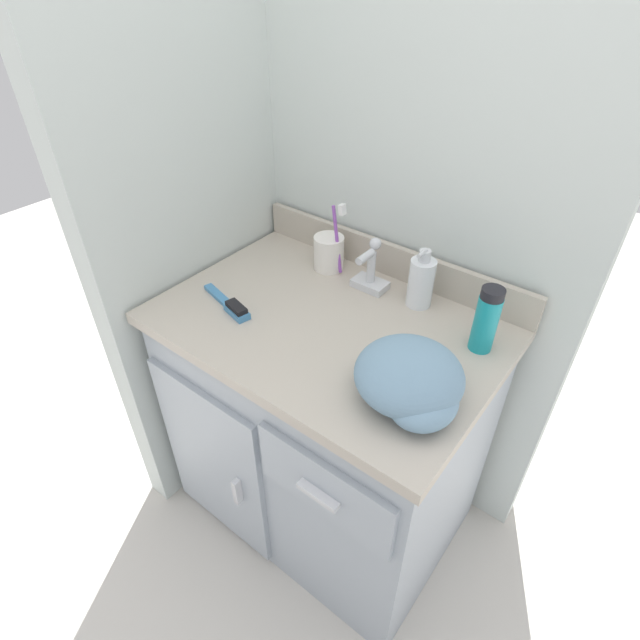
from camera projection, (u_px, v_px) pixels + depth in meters
The scene contains 11 objects.
ground_plane at pixel (325, 501), 1.64m from camera, with size 6.00×6.00×0.00m, color beige.
wall_back at pixel (413, 137), 1.17m from camera, with size 0.99×0.08×2.20m, color silver.
wall_left at pixel (178, 134), 1.19m from camera, with size 0.08×0.63×2.20m, color silver.
vanity at pixel (325, 422), 1.40m from camera, with size 0.81×0.57×0.75m.
backsplash at pixel (389, 259), 1.32m from camera, with size 0.81×0.02×0.09m.
sink_faucet at pixel (370, 272), 1.26m from camera, with size 0.09×0.09×0.14m.
toothbrush_cup at pixel (329, 252), 1.34m from camera, with size 0.09×0.08×0.20m.
soap_dispenser at pixel (421, 282), 1.20m from camera, with size 0.06×0.07×0.16m.
shaving_cream_can at pixel (486, 320), 1.06m from camera, with size 0.05×0.05×0.16m.
hairbrush at pixel (231, 306), 1.21m from camera, with size 0.19×0.07×0.03m.
hand_towel at pixel (412, 381), 0.95m from camera, with size 0.22×0.21×0.11m.
Camera 1 is at (0.56, -0.75, 1.47)m, focal length 28.00 mm.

